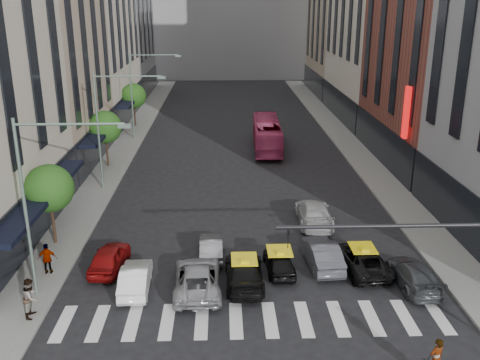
{
  "coord_description": "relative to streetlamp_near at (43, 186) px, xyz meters",
  "views": [
    {
      "loc": [
        -1.53,
        -20.04,
        14.21
      ],
      "look_at": [
        -0.52,
        10.16,
        4.0
      ],
      "focal_mm": 40.0,
      "sensor_mm": 36.0,
      "label": 1
    }
  ],
  "objects": [
    {
      "name": "sidewalk_right",
      "position": [
        21.54,
        26.0,
        -5.83
      ],
      "size": [
        3.0,
        96.0,
        0.15
      ],
      "primitive_type": "cube",
      "color": "slate",
      "rests_on": "ground"
    },
    {
      "name": "rider",
      "position": [
        16.63,
        -7.07,
        -4.12
      ],
      "size": [
        0.76,
        0.64,
        1.76
      ],
      "primitive_type": "imported",
      "rotation": [
        0.0,
        0.0,
        3.53
      ],
      "color": "gray",
      "rests_on": "motorcycle"
    },
    {
      "name": "bus",
      "position": [
        12.93,
        27.69,
        -4.4
      ],
      "size": [
        2.87,
        10.86,
        3.0
      ],
      "primitive_type": "imported",
      "rotation": [
        0.0,
        0.0,
        3.11
      ],
      "color": "#CB3B6F",
      "rests_on": "ground"
    },
    {
      "name": "car_white_front",
      "position": [
        3.96,
        0.49,
        -5.24
      ],
      "size": [
        1.58,
        4.11,
        1.34
      ],
      "primitive_type": "imported",
      "rotation": [
        0.0,
        0.0,
        3.18
      ],
      "color": "white",
      "rests_on": "ground"
    },
    {
      "name": "liberty_sign",
      "position": [
        22.64,
        16.0,
        0.1
      ],
      "size": [
        0.3,
        0.7,
        4.0
      ],
      "color": "red",
      "rests_on": "ground"
    },
    {
      "name": "tree_far",
      "position": [
        -1.76,
        38.0,
        -2.25
      ],
      "size": [
        2.88,
        2.88,
        4.95
      ],
      "color": "black",
      "rests_on": "sidewalk_left"
    },
    {
      "name": "building_left_b",
      "position": [
        -6.96,
        24.0,
        6.1
      ],
      "size": [
        8.0,
        16.0,
        24.0
      ],
      "primitive_type": "cube",
      "color": "tan",
      "rests_on": "ground"
    },
    {
      "name": "sidewalk_left",
      "position": [
        -1.46,
        26.0,
        -5.83
      ],
      "size": [
        3.0,
        96.0,
        0.15
      ],
      "primitive_type": "cube",
      "color": "slate",
      "rests_on": "ground"
    },
    {
      "name": "car_row2_left",
      "position": [
        7.77,
        4.08,
        -5.29
      ],
      "size": [
        1.39,
        3.76,
        1.23
      ],
      "primitive_type": "imported",
      "rotation": [
        0.0,
        0.0,
        3.17
      ],
      "color": "gray",
      "rests_on": "ground"
    },
    {
      "name": "streetlamp_mid",
      "position": [
        0.0,
        16.0,
        0.0
      ],
      "size": [
        5.38,
        0.25,
        9.0
      ],
      "color": "gray",
      "rests_on": "sidewalk_left"
    },
    {
      "name": "ground",
      "position": [
        10.04,
        -4.0,
        -5.9
      ],
      "size": [
        160.0,
        160.0,
        0.0
      ],
      "primitive_type": "plane",
      "color": "black",
      "rests_on": "ground"
    },
    {
      "name": "streetlamp_far",
      "position": [
        0.0,
        32.0,
        0.0
      ],
      "size": [
        5.38,
        0.25,
        9.0
      ],
      "color": "gray",
      "rests_on": "sidewalk_left"
    },
    {
      "name": "car_grey_curb",
      "position": [
        18.38,
        0.37,
        -5.25
      ],
      "size": [
        1.96,
        4.58,
        1.31
      ],
      "primitive_type": "imported",
      "rotation": [
        0.0,
        0.0,
        3.17
      ],
      "color": "#3E4145",
      "rests_on": "ground"
    },
    {
      "name": "building_right_b",
      "position": [
        27.04,
        23.0,
        7.1
      ],
      "size": [
        8.0,
        18.0,
        26.0
      ],
      "primitive_type": "cube",
      "color": "brown",
      "rests_on": "ground"
    },
    {
      "name": "traffic_signal",
      "position": [
        17.74,
        -5.0,
        -1.43
      ],
      "size": [
        10.1,
        0.2,
        6.0
      ],
      "color": "black",
      "rests_on": "ground"
    },
    {
      "name": "car_silver",
      "position": [
        7.14,
        0.33,
        -5.19
      ],
      "size": [
        2.53,
        5.2,
        1.42
      ],
      "primitive_type": "imported",
      "rotation": [
        0.0,
        0.0,
        3.17
      ],
      "color": "#9E9EA3",
      "rests_on": "ground"
    },
    {
      "name": "taxi_right",
      "position": [
        16.12,
        2.21,
        -5.24
      ],
      "size": [
        2.65,
        4.94,
        1.32
      ],
      "primitive_type": "imported",
      "rotation": [
        0.0,
        0.0,
        3.24
      ],
      "color": "black",
      "rests_on": "ground"
    },
    {
      "name": "streetlamp_near",
      "position": [
        0.0,
        0.0,
        0.0
      ],
      "size": [
        5.38,
        0.25,
        9.0
      ],
      "color": "gray",
      "rests_on": "sidewalk_left"
    },
    {
      "name": "taxi_left",
      "position": [
        9.57,
        0.89,
        -5.2
      ],
      "size": [
        2.01,
        4.89,
        1.42
      ],
      "primitive_type": "imported",
      "rotation": [
        0.0,
        0.0,
        3.15
      ],
      "color": "black",
      "rests_on": "ground"
    },
    {
      "name": "pedestrian_far",
      "position": [
        -0.98,
        2.12,
        -4.89
      ],
      "size": [
        1.05,
        0.5,
        1.74
      ],
      "primitive_type": "imported",
      "rotation": [
        0.0,
        0.0,
        3.22
      ],
      "color": "gray",
      "rests_on": "sidewalk_left"
    },
    {
      "name": "taxi_center",
      "position": [
        11.54,
        2.15,
        -5.28
      ],
      "size": [
        1.69,
        3.73,
        1.24
      ],
      "primitive_type": "imported",
      "rotation": [
        0.0,
        0.0,
        3.2
      ],
      "color": "black",
      "rests_on": "ground"
    },
    {
      "name": "building_right_d",
      "position": [
        27.04,
        61.0,
        8.1
      ],
      "size": [
        8.0,
        18.0,
        28.0
      ],
      "primitive_type": "cube",
      "color": "tan",
      "rests_on": "ground"
    },
    {
      "name": "car_red",
      "position": [
        2.18,
        2.78,
        -5.21
      ],
      "size": [
        1.95,
        4.2,
        1.39
      ],
      "primitive_type": "imported",
      "rotation": [
        0.0,
        0.0,
        3.06
      ],
      "color": "maroon",
      "rests_on": "ground"
    },
    {
      "name": "car_row2_right",
      "position": [
        14.53,
        8.74,
        -5.14
      ],
      "size": [
        2.3,
        5.35,
        1.54
      ],
      "primitive_type": "imported",
      "rotation": [
        0.0,
        0.0,
        3.11
      ],
      "color": "#BBBBBB",
      "rests_on": "ground"
    },
    {
      "name": "tree_near",
      "position": [
        -1.76,
        6.0,
        -2.25
      ],
      "size": [
        2.88,
        2.88,
        4.95
      ],
      "color": "black",
      "rests_on": "sidewalk_left"
    },
    {
      "name": "tree_mid",
      "position": [
        -1.76,
        22.0,
        -2.25
      ],
      "size": [
        2.88,
        2.88,
        4.95
      ],
      "color": "black",
      "rests_on": "sidewalk_left"
    },
    {
      "name": "car_grey_mid",
      "position": [
        13.98,
        2.78,
        -5.16
      ],
      "size": [
        1.94,
        4.66,
        1.5
      ],
      "primitive_type": "imported",
      "rotation": [
        0.0,
        0.0,
        3.22
      ],
      "color": "#46474E",
      "rests_on": "ground"
    },
    {
      "name": "pedestrian_near",
      "position": [
        -0.47,
        -2.02,
        -4.79
      ],
      "size": [
        0.73,
        0.94,
        1.93
      ],
      "primitive_type": "imported",
      "rotation": [
        0.0,
        0.0,
        1.57
      ],
      "color": "gray",
      "rests_on": "sidewalk_left"
    }
  ]
}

